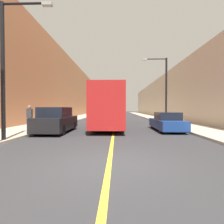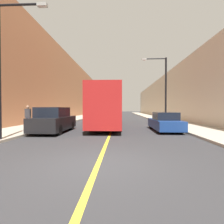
{
  "view_description": "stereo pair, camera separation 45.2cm",
  "coord_description": "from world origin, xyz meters",
  "px_view_note": "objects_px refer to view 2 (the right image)",
  "views": [
    {
      "loc": [
        0.24,
        -5.37,
        1.73
      ],
      "look_at": [
        -0.41,
        17.5,
        1.28
      ],
      "focal_mm": 28.0,
      "sensor_mm": 36.0,
      "label": 1
    },
    {
      "loc": [
        0.69,
        -5.35,
        1.73
      ],
      "look_at": [
        -0.41,
        17.5,
        1.28
      ],
      "focal_mm": 28.0,
      "sensor_mm": 36.0,
      "label": 2
    }
  ],
  "objects_px": {
    "street_lamp_right": "(163,86)",
    "parked_suv_left": "(54,121)",
    "bus": "(109,107)",
    "pedestrian": "(28,117)",
    "car_right_near": "(165,122)",
    "street_lamp_left": "(3,61)"
  },
  "relations": [
    {
      "from": "car_right_near",
      "to": "pedestrian",
      "type": "xyz_separation_m",
      "value": [
        -10.61,
        -0.57,
        0.43
      ]
    },
    {
      "from": "bus",
      "to": "parked_suv_left",
      "type": "xyz_separation_m",
      "value": [
        -3.71,
        -4.27,
        -1.04
      ]
    },
    {
      "from": "street_lamp_left",
      "to": "pedestrian",
      "type": "distance_m",
      "value": 5.55
    },
    {
      "from": "street_lamp_left",
      "to": "street_lamp_right",
      "type": "xyz_separation_m",
      "value": [
        10.59,
        10.24,
        0.03
      ]
    },
    {
      "from": "parked_suv_left",
      "to": "street_lamp_left",
      "type": "xyz_separation_m",
      "value": [
        -1.15,
        -3.79,
        3.31
      ]
    },
    {
      "from": "parked_suv_left",
      "to": "car_right_near",
      "type": "height_order",
      "value": "parked_suv_left"
    },
    {
      "from": "bus",
      "to": "pedestrian",
      "type": "relative_size",
      "value": 6.52
    },
    {
      "from": "parked_suv_left",
      "to": "car_right_near",
      "type": "xyz_separation_m",
      "value": [
        8.29,
        1.25,
        -0.19
      ]
    },
    {
      "from": "street_lamp_right",
      "to": "parked_suv_left",
      "type": "bearing_deg",
      "value": -145.67
    },
    {
      "from": "bus",
      "to": "parked_suv_left",
      "type": "distance_m",
      "value": 5.75
    },
    {
      "from": "street_lamp_left",
      "to": "car_right_near",
      "type": "bearing_deg",
      "value": 28.1
    },
    {
      "from": "bus",
      "to": "parked_suv_left",
      "type": "relative_size",
      "value": 2.53
    },
    {
      "from": "bus",
      "to": "pedestrian",
      "type": "distance_m",
      "value": 7.06
    },
    {
      "from": "bus",
      "to": "car_right_near",
      "type": "relative_size",
      "value": 2.51
    },
    {
      "from": "parked_suv_left",
      "to": "pedestrian",
      "type": "xyz_separation_m",
      "value": [
        -2.32,
        0.68,
        0.25
      ]
    },
    {
      "from": "bus",
      "to": "street_lamp_right",
      "type": "distance_m",
      "value": 6.55
    },
    {
      "from": "car_right_near",
      "to": "street_lamp_left",
      "type": "xyz_separation_m",
      "value": [
        -9.44,
        -5.04,
        3.49
      ]
    },
    {
      "from": "car_right_near",
      "to": "street_lamp_right",
      "type": "xyz_separation_m",
      "value": [
        1.16,
        5.2,
        3.53
      ]
    },
    {
      "from": "pedestrian",
      "to": "street_lamp_right",
      "type": "bearing_deg",
      "value": 26.11
    },
    {
      "from": "pedestrian",
      "to": "bus",
      "type": "bearing_deg",
      "value": 30.73
    },
    {
      "from": "bus",
      "to": "street_lamp_left",
      "type": "bearing_deg",
      "value": -121.09
    },
    {
      "from": "parked_suv_left",
      "to": "street_lamp_right",
      "type": "bearing_deg",
      "value": 34.33
    }
  ]
}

